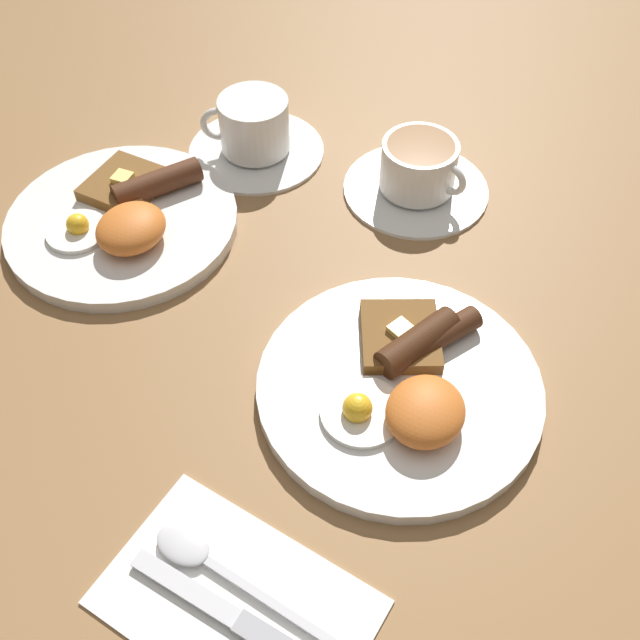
{
  "coord_description": "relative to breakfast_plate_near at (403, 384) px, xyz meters",
  "views": [
    {
      "loc": [
        -0.38,
        -0.11,
        0.57
      ],
      "look_at": [
        0.03,
        0.09,
        0.03
      ],
      "focal_mm": 42.0,
      "sensor_mm": 36.0,
      "label": 1
    }
  ],
  "objects": [
    {
      "name": "spoon",
      "position": [
        -0.22,
        0.08,
        -0.0
      ],
      "size": [
        0.04,
        0.16,
        0.01
      ],
      "rotation": [
        0.0,
        0.0,
        1.48
      ],
      "color": "silver",
      "rests_on": "napkin"
    },
    {
      "name": "ground_plane",
      "position": [
        -0.0,
        0.0,
        -0.01
      ],
      "size": [
        3.0,
        3.0,
        0.0
      ],
      "primitive_type": "plane",
      "color": "olive"
    },
    {
      "name": "teacup_far",
      "position": [
        0.25,
        0.3,
        0.02
      ],
      "size": [
        0.16,
        0.16,
        0.07
      ],
      "color": "white",
      "rests_on": "ground_plane"
    },
    {
      "name": "breakfast_plate_near",
      "position": [
        0.0,
        0.0,
        0.0
      ],
      "size": [
        0.26,
        0.26,
        0.05
      ],
      "color": "white",
      "rests_on": "ground_plane"
    },
    {
      "name": "teacup_near",
      "position": [
        0.27,
        0.1,
        0.01
      ],
      "size": [
        0.17,
        0.17,
        0.06
      ],
      "color": "white",
      "rests_on": "ground_plane"
    },
    {
      "name": "napkin",
      "position": [
        -0.23,
        0.04,
        -0.01
      ],
      "size": [
        0.14,
        0.21,
        0.01
      ],
      "primitive_type": "cube",
      "rotation": [
        0.0,
        0.0,
        -0.09
      ],
      "color": "white",
      "rests_on": "ground_plane"
    },
    {
      "name": "knife",
      "position": [
        -0.25,
        0.03,
        -0.01
      ],
      "size": [
        0.03,
        0.17,
        0.01
      ],
      "rotation": [
        0.0,
        0.0,
        1.51
      ],
      "color": "silver",
      "rests_on": "napkin"
    },
    {
      "name": "breakfast_plate_far",
      "position": [
        0.07,
        0.36,
        0.0
      ],
      "size": [
        0.25,
        0.25,
        0.05
      ],
      "color": "white",
      "rests_on": "ground_plane"
    }
  ]
}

